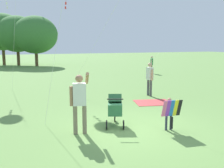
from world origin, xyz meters
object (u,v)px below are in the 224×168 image
at_px(person_adult_flyer, 79,99).
at_px(child_with_butterfly_kite, 170,111).
at_px(person_sitting_far, 150,76).
at_px(picnic_blanket, 153,102).
at_px(stroller, 115,107).
at_px(person_red_shirt, 152,63).

bearing_deg(person_adult_flyer, child_with_butterfly_kite, -16.94).
distance_m(person_sitting_far, picnic_blanket, 1.84).
bearing_deg(person_adult_flyer, stroller, 14.72).
xyz_separation_m(person_red_shirt, picnic_blanket, (-6.04, -9.83, -0.90)).
bearing_deg(child_with_butterfly_kite, stroller, 139.54).
bearing_deg(person_sitting_far, person_adult_flyer, -140.11).
xyz_separation_m(stroller, picnic_blanket, (2.85, 2.26, -0.60)).
height_order(person_adult_flyer, picnic_blanket, person_adult_flyer).
xyz_separation_m(person_adult_flyer, person_red_shirt, (10.15, 12.42, -0.14)).
xyz_separation_m(person_adult_flyer, stroller, (1.26, 0.33, -0.44)).
height_order(child_with_butterfly_kite, person_sitting_far, person_sitting_far).
bearing_deg(stroller, person_adult_flyer, -165.28).
bearing_deg(stroller, child_with_butterfly_kite, -40.46).
height_order(person_red_shirt, picnic_blanket, person_red_shirt).
distance_m(child_with_butterfly_kite, person_adult_flyer, 2.71).
height_order(stroller, person_red_shirt, person_red_shirt).
distance_m(stroller, person_red_shirt, 15.01).
relative_size(person_adult_flyer, person_red_shirt, 1.18).
distance_m(child_with_butterfly_kite, person_sitting_far, 5.28).
height_order(person_adult_flyer, person_sitting_far, person_adult_flyer).
xyz_separation_m(child_with_butterfly_kite, person_sitting_far, (2.22, 4.77, 0.37)).
height_order(child_with_butterfly_kite, person_adult_flyer, person_adult_flyer).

